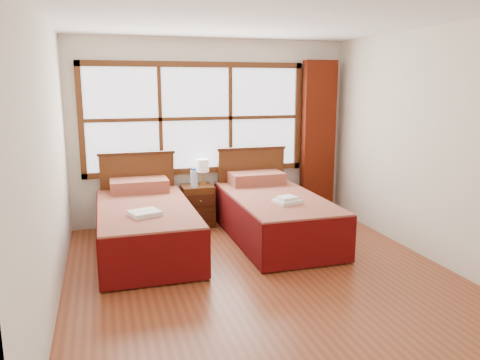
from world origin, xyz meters
name	(u,v)px	position (x,y,z in m)	size (l,w,h in m)	color
floor	(264,277)	(0.00, 0.00, 0.00)	(4.50, 4.50, 0.00)	brown
ceiling	(267,16)	(0.00, 0.00, 2.60)	(4.50, 4.50, 0.00)	white
wall_back	(213,132)	(0.00, 2.25, 1.30)	(4.00, 4.00, 0.00)	silver
wall_left	(48,164)	(-2.00, 0.00, 1.30)	(4.50, 4.50, 0.00)	silver
wall_right	(436,146)	(2.00, 0.00, 1.30)	(4.50, 4.50, 0.00)	silver
window	(196,119)	(-0.25, 2.21, 1.50)	(3.16, 0.06, 1.56)	white
curtain	(318,138)	(1.60, 2.11, 1.17)	(0.50, 0.16, 2.30)	#591708
bed_left	(145,224)	(-1.10, 1.20, 0.33)	(1.10, 2.13, 1.07)	#39190B
bed_right	(273,213)	(0.55, 1.20, 0.33)	(1.10, 2.14, 1.08)	#39190B
nightstand	(198,206)	(-0.29, 1.99, 0.29)	(0.44, 0.43, 0.58)	#4E2711
towels_left	(145,213)	(-1.13, 0.71, 0.60)	(0.38, 0.36, 0.05)	white
towels_right	(287,200)	(0.55, 0.74, 0.61)	(0.33, 0.31, 0.08)	white
lamp	(203,166)	(-0.19, 2.10, 0.83)	(0.18, 0.18, 0.35)	gold
bottle_near	(195,179)	(-0.34, 1.90, 0.70)	(0.07, 0.07, 0.26)	silver
bottle_far	(193,178)	(-0.36, 1.92, 0.70)	(0.07, 0.07, 0.26)	silver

